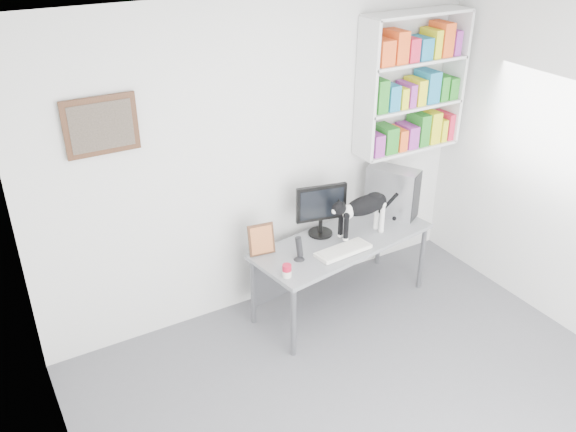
{
  "coord_description": "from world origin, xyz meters",
  "views": [
    {
      "loc": [
        -2.19,
        -2.18,
        3.34
      ],
      "look_at": [
        -0.05,
        1.53,
        1.06
      ],
      "focal_mm": 38.0,
      "sensor_mm": 36.0,
      "label": 1
    }
  ],
  "objects_px": {
    "monitor": "(321,210)",
    "cat": "(363,216)",
    "leaning_print": "(261,239)",
    "bookshelf": "(412,83)",
    "pc_tower": "(392,192)",
    "keyboard": "(343,250)",
    "desk": "(341,272)",
    "soup_can": "(287,271)",
    "speaker": "(299,248)"
  },
  "relations": [
    {
      "from": "monitor",
      "to": "cat",
      "type": "xyz_separation_m",
      "value": [
        0.3,
        -0.21,
        -0.04
      ]
    },
    {
      "from": "leaning_print",
      "to": "bookshelf",
      "type": "bearing_deg",
      "value": 14.33
    },
    {
      "from": "bookshelf",
      "to": "monitor",
      "type": "relative_size",
      "value": 2.59
    },
    {
      "from": "pc_tower",
      "to": "keyboard",
      "type": "bearing_deg",
      "value": 174.6
    },
    {
      "from": "leaning_print",
      "to": "cat",
      "type": "height_order",
      "value": "cat"
    },
    {
      "from": "desk",
      "to": "soup_can",
      "type": "bearing_deg",
      "value": -168.56
    },
    {
      "from": "pc_tower",
      "to": "speaker",
      "type": "relative_size",
      "value": 2.14
    },
    {
      "from": "monitor",
      "to": "pc_tower",
      "type": "height_order",
      "value": "monitor"
    },
    {
      "from": "monitor",
      "to": "leaning_print",
      "type": "height_order",
      "value": "monitor"
    },
    {
      "from": "desk",
      "to": "monitor",
      "type": "bearing_deg",
      "value": 116.05
    },
    {
      "from": "monitor",
      "to": "keyboard",
      "type": "xyz_separation_m",
      "value": [
        -0.0,
        -0.36,
        -0.22
      ]
    },
    {
      "from": "keyboard",
      "to": "speaker",
      "type": "xyz_separation_m",
      "value": [
        -0.38,
        0.09,
        0.09
      ]
    },
    {
      "from": "pc_tower",
      "to": "soup_can",
      "type": "xyz_separation_m",
      "value": [
        -1.36,
        -0.43,
        -0.18
      ]
    },
    {
      "from": "keyboard",
      "to": "soup_can",
      "type": "distance_m",
      "value": 0.59
    },
    {
      "from": "desk",
      "to": "cat",
      "type": "relative_size",
      "value": 2.54
    },
    {
      "from": "soup_can",
      "to": "bookshelf",
      "type": "bearing_deg",
      "value": 19.85
    },
    {
      "from": "monitor",
      "to": "speaker",
      "type": "bearing_deg",
      "value": -132.09
    },
    {
      "from": "soup_can",
      "to": "cat",
      "type": "height_order",
      "value": "cat"
    },
    {
      "from": "leaning_print",
      "to": "soup_can",
      "type": "relative_size",
      "value": 2.57
    },
    {
      "from": "monitor",
      "to": "leaning_print",
      "type": "relative_size",
      "value": 1.75
    },
    {
      "from": "cat",
      "to": "soup_can",
      "type": "bearing_deg",
      "value": -168.52
    },
    {
      "from": "keyboard",
      "to": "leaning_print",
      "type": "bearing_deg",
      "value": 147.17
    },
    {
      "from": "monitor",
      "to": "pc_tower",
      "type": "bearing_deg",
      "value": 12.25
    },
    {
      "from": "keyboard",
      "to": "leaning_print",
      "type": "distance_m",
      "value": 0.69
    },
    {
      "from": "speaker",
      "to": "monitor",
      "type": "bearing_deg",
      "value": 4.32
    },
    {
      "from": "soup_can",
      "to": "monitor",
      "type": "bearing_deg",
      "value": 36.46
    },
    {
      "from": "desk",
      "to": "leaning_print",
      "type": "bearing_deg",
      "value": 159.73
    },
    {
      "from": "speaker",
      "to": "bookshelf",
      "type": "bearing_deg",
      "value": -14.59
    },
    {
      "from": "bookshelf",
      "to": "soup_can",
      "type": "xyz_separation_m",
      "value": [
        -1.61,
        -0.58,
        -1.11
      ]
    },
    {
      "from": "cat",
      "to": "keyboard",
      "type": "bearing_deg",
      "value": -157.1
    },
    {
      "from": "bookshelf",
      "to": "keyboard",
      "type": "xyz_separation_m",
      "value": [
        -1.02,
        -0.5,
        -1.15
      ]
    },
    {
      "from": "pc_tower",
      "to": "cat",
      "type": "height_order",
      "value": "pc_tower"
    },
    {
      "from": "desk",
      "to": "speaker",
      "type": "bearing_deg",
      "value": -178.06
    },
    {
      "from": "bookshelf",
      "to": "leaning_print",
      "type": "relative_size",
      "value": 4.52
    },
    {
      "from": "monitor",
      "to": "pc_tower",
      "type": "xyz_separation_m",
      "value": [
        0.78,
        -0.0,
        -0.01
      ]
    },
    {
      "from": "bookshelf",
      "to": "keyboard",
      "type": "bearing_deg",
      "value": -153.9
    },
    {
      "from": "leaning_print",
      "to": "speaker",
      "type": "bearing_deg",
      "value": -39.37
    },
    {
      "from": "soup_can",
      "to": "leaning_print",
      "type": "bearing_deg",
      "value": 91.16
    },
    {
      "from": "speaker",
      "to": "cat",
      "type": "distance_m",
      "value": 0.69
    },
    {
      "from": "monitor",
      "to": "leaning_print",
      "type": "xyz_separation_m",
      "value": [
        -0.6,
        -0.03,
        -0.1
      ]
    },
    {
      "from": "speaker",
      "to": "cat",
      "type": "xyz_separation_m",
      "value": [
        0.68,
        0.06,
        0.09
      ]
    },
    {
      "from": "desk",
      "to": "pc_tower",
      "type": "distance_m",
      "value": 0.88
    },
    {
      "from": "pc_tower",
      "to": "speaker",
      "type": "bearing_deg",
      "value": 163.21
    },
    {
      "from": "keyboard",
      "to": "leaning_print",
      "type": "xyz_separation_m",
      "value": [
        -0.6,
        0.33,
        0.12
      ]
    },
    {
      "from": "desk",
      "to": "keyboard",
      "type": "height_order",
      "value": "keyboard"
    },
    {
      "from": "cat",
      "to": "pc_tower",
      "type": "bearing_deg",
      "value": 20.67
    },
    {
      "from": "speaker",
      "to": "soup_can",
      "type": "distance_m",
      "value": 0.27
    },
    {
      "from": "pc_tower",
      "to": "desk",
      "type": "bearing_deg",
      "value": 164.91
    },
    {
      "from": "pc_tower",
      "to": "soup_can",
      "type": "bearing_deg",
      "value": 167.83
    },
    {
      "from": "monitor",
      "to": "bookshelf",
      "type": "bearing_deg",
      "value": 20.61
    }
  ]
}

